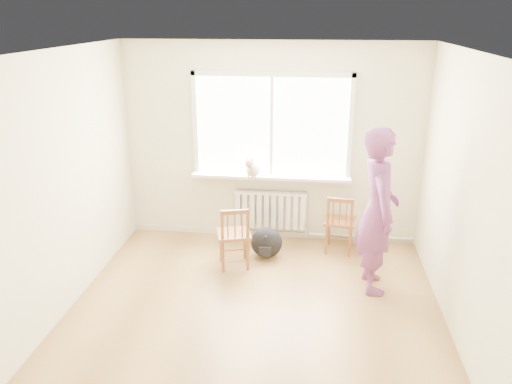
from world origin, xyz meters
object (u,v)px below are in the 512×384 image
(chair_left, at_px, (234,237))
(cat, at_px, (253,168))
(chair_right, at_px, (340,224))
(backpack, at_px, (266,242))
(person, at_px, (378,211))

(chair_left, distance_m, cat, 1.03)
(chair_left, xyz_separation_m, chair_right, (1.31, 0.57, -0.01))
(chair_right, relative_size, backpack, 1.95)
(chair_left, height_order, backpack, chair_left)
(chair_left, distance_m, chair_right, 1.43)
(chair_left, bearing_deg, cat, -115.19)
(chair_left, height_order, chair_right, chair_left)
(chair_left, bearing_deg, backpack, -154.30)
(chair_left, relative_size, chair_right, 1.01)
(chair_left, xyz_separation_m, cat, (0.14, 0.78, 0.66))
(cat, bearing_deg, person, -20.25)
(chair_left, bearing_deg, person, 155.51)
(chair_right, xyz_separation_m, person, (0.36, -0.84, 0.54))
(backpack, bearing_deg, cat, 116.87)
(chair_right, height_order, person, person)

